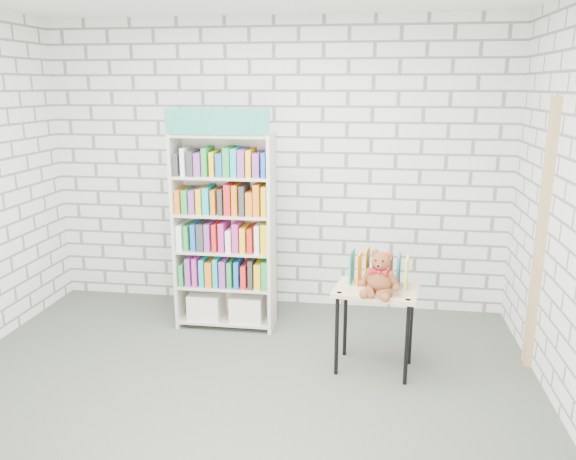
# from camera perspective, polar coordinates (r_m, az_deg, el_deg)

# --- Properties ---
(ground) EXTENTS (4.50, 4.50, 0.00)m
(ground) POSITION_cam_1_polar(r_m,az_deg,el_deg) (4.12, -6.11, -17.38)
(ground) COLOR #444B3F
(ground) RESTS_ON ground
(room_shell) EXTENTS (4.52, 4.02, 2.81)m
(room_shell) POSITION_cam_1_polar(r_m,az_deg,el_deg) (3.53, -6.89, 8.07)
(room_shell) COLOR silver
(room_shell) RESTS_ON ground
(bookshelf) EXTENTS (0.89, 0.34, 1.99)m
(bookshelf) POSITION_cam_1_polar(r_m,az_deg,el_deg) (5.06, -6.42, -0.05)
(bookshelf) COLOR beige
(bookshelf) RESTS_ON ground
(display_table) EXTENTS (0.68, 0.52, 0.67)m
(display_table) POSITION_cam_1_polar(r_m,az_deg,el_deg) (4.38, 8.90, -7.07)
(display_table) COLOR tan
(display_table) RESTS_ON ground
(table_books) EXTENTS (0.46, 0.25, 0.26)m
(table_books) POSITION_cam_1_polar(r_m,az_deg,el_deg) (4.40, 9.20, -3.90)
(table_books) COLOR teal
(table_books) RESTS_ON display_table
(teddy_bear) EXTENTS (0.30, 0.30, 0.33)m
(teddy_bear) POSITION_cam_1_polar(r_m,az_deg,el_deg) (4.20, 9.32, -4.71)
(teddy_bear) COLOR brown
(teddy_bear) RESTS_ON display_table
(door_trim) EXTENTS (0.05, 0.12, 2.10)m
(door_trim) POSITION_cam_1_polar(r_m,az_deg,el_deg) (4.67, 24.29, -0.73)
(door_trim) COLOR tan
(door_trim) RESTS_ON ground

